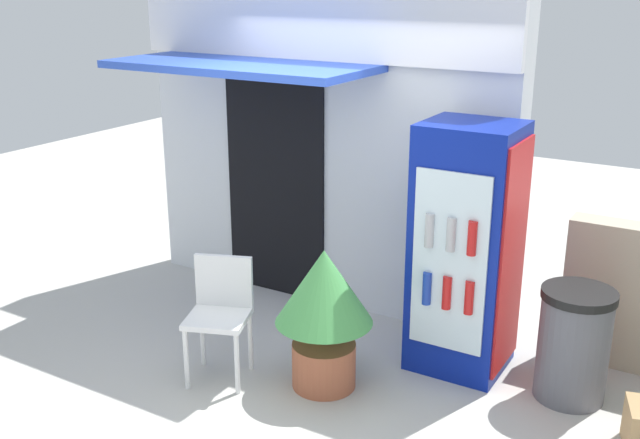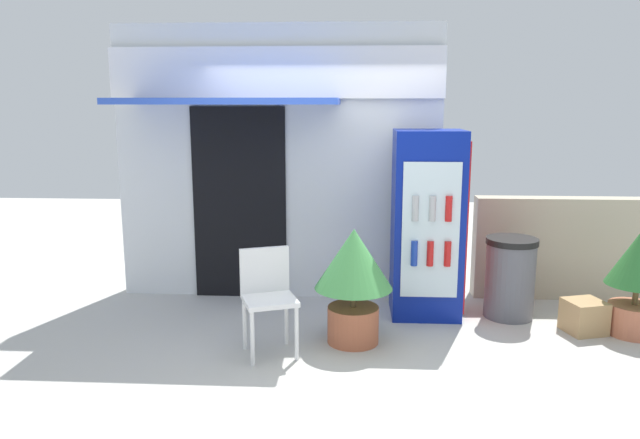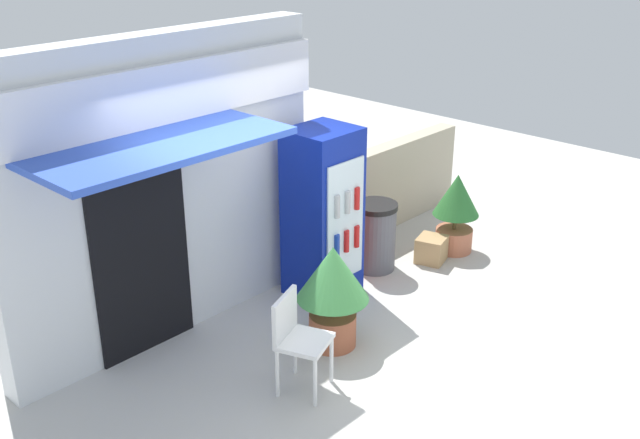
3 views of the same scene
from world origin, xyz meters
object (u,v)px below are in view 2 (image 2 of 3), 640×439
at_px(drink_cooler, 428,224).
at_px(plastic_chair, 268,291).
at_px(potted_plant_near_shop, 354,273).
at_px(potted_plant_curbside, 638,274).
at_px(cardboard_box, 584,316).
at_px(trash_bin, 510,277).

relative_size(drink_cooler, plastic_chair, 2.07).
height_order(potted_plant_near_shop, potted_plant_curbside, potted_plant_near_shop).
bearing_deg(potted_plant_curbside, cardboard_box, 176.72).
bearing_deg(plastic_chair, trash_bin, 23.35).
distance_m(plastic_chair, cardboard_box, 2.97).
xyz_separation_m(drink_cooler, potted_plant_curbside, (1.86, -0.46, -0.35)).
distance_m(potted_plant_near_shop, cardboard_box, 2.24).
bearing_deg(potted_plant_near_shop, trash_bin, 25.71).
bearing_deg(plastic_chair, cardboard_box, 11.77).
height_order(drink_cooler, potted_plant_near_shop, drink_cooler).
bearing_deg(potted_plant_near_shop, drink_cooler, 47.51).
bearing_deg(trash_bin, potted_plant_near_shop, -154.29).
relative_size(drink_cooler, potted_plant_curbside, 1.88).
height_order(potted_plant_curbside, cardboard_box, potted_plant_curbside).
xyz_separation_m(drink_cooler, plastic_chair, (-1.46, -1.03, -0.39)).
height_order(plastic_chair, potted_plant_near_shop, potted_plant_near_shop).
xyz_separation_m(potted_plant_near_shop, trash_bin, (1.55, 0.75, -0.24)).
xyz_separation_m(trash_bin, cardboard_box, (0.60, -0.38, -0.25)).
bearing_deg(cardboard_box, plastic_chair, -168.23).
bearing_deg(trash_bin, potted_plant_curbside, -21.60).
bearing_deg(potted_plant_near_shop, plastic_chair, -161.95).
bearing_deg(potted_plant_curbside, drink_cooler, 166.20).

